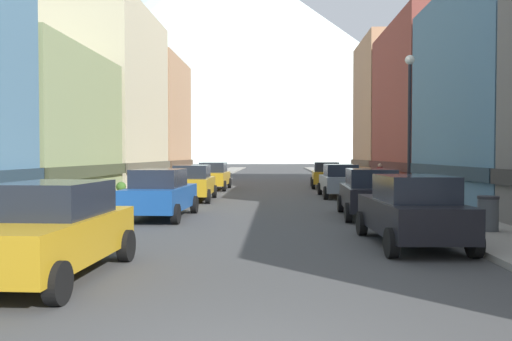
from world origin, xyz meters
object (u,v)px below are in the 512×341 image
Objects in this scene: car_left_0 at (50,230)px; car_right_1 at (370,193)px; car_left_1 at (160,193)px; pedestrian_0 at (380,179)px; streetlamp_right at (409,109)px; car_left_2 at (193,183)px; car_right_0 at (412,210)px; car_right_3 at (326,175)px; car_left_3 at (213,176)px; potted_plant_0 at (121,191)px; car_right_2 at (340,181)px; trash_bin_right at (488,213)px.

car_right_1 is (7.60, 9.79, 0.00)m from car_left_0.
pedestrian_0 reaches higher than car_left_1.
streetlamp_right is at bearing 7.33° from car_left_1.
car_left_2 is 10.87m from pedestrian_0.
car_right_1 is at bearing 52.19° from car_left_0.
car_right_0 is 1.00× the size of car_right_3.
car_left_3 is at bearing 122.31° from streetlamp_right.
pedestrian_0 is at bearing -22.71° from car_left_3.
car_right_1 is at bearing -26.11° from potted_plant_0.
pedestrian_0 is at bearing 34.32° from car_right_2.
car_left_1 is 9.33m from car_right_0.
car_right_3 is 17.01m from streetlamp_right.
car_left_1 is 15.23m from pedestrian_0.
car_right_1 is 0.76× the size of streetlamp_right.
pedestrian_0 is at bearing 81.74° from car_right_0.
pedestrian_0 is at bearing 22.44° from car_left_2.
car_right_0 is (7.60, -5.41, 0.00)m from car_left_1.
car_right_0 is 1.01× the size of car_right_2.
streetlamp_right is at bearing 101.52° from trash_bin_right.
car_right_3 is (-0.00, 8.07, 0.00)m from car_right_2.
car_left_3 is 4.51× the size of trash_bin_right.
car_left_0 is at bearing -105.70° from car_right_3.
car_right_0 is 3.06m from trash_bin_right.
pedestrian_0 reaches higher than car_right_3.
car_left_3 is at bearing 157.29° from pedestrian_0.
car_left_0 is 12.39m from car_right_1.
car_left_0 reaches higher than potted_plant_0.
car_right_1 is (7.60, -15.04, 0.00)m from car_left_3.
car_left_2 is 10.12m from car_right_1.
car_left_1 is 19.39m from car_right_3.
trash_bin_right is at bearing -35.78° from potted_plant_0.
car_left_0 is 11.53m from trash_bin_right.
car_right_2 is at bearing 90.01° from car_right_0.
car_right_3 is 16.10m from potted_plant_0.
car_right_3 is at bearing 110.97° from pedestrian_0.
potted_plant_0 is (-10.80, 5.29, -0.35)m from car_right_1.
car_left_1 is at bearing -90.01° from car_left_3.
car_right_3 is at bearing 74.30° from car_left_0.
car_right_1 is at bearing 90.05° from car_right_0.
car_left_3 is at bearing 89.99° from car_left_1.
car_right_2 is at bearing 52.10° from car_left_1.
car_right_2 is 11.48m from potted_plant_0.
potted_plant_0 is at bearing -156.44° from car_left_2.
car_right_0 is at bearing -46.30° from potted_plant_0.
car_left_3 is at bearing 116.79° from car_right_1.
car_left_0 is 2.71× the size of pedestrian_0.
pedestrian_0 is (-0.10, 15.17, 0.26)m from trash_bin_right.
car_right_1 is at bearing -63.21° from car_left_3.
car_left_0 is 1.00× the size of car_left_1.
streetlamp_right reaches higher than car_left_0.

